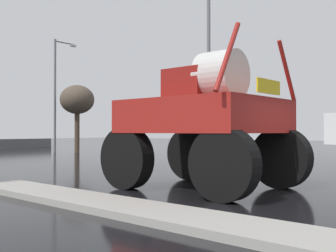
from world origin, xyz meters
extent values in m
cube|color=#9E9B93|center=(-4.18, 2.84, 0.07)|extent=(1.35, 10.96, 0.15)
cylinder|color=black|center=(-1.96, 5.23, 0.87)|extent=(0.47, 1.74, 1.74)
cylinder|color=black|center=(1.01, 5.24, 0.87)|extent=(0.47, 1.74, 1.74)
cylinder|color=black|center=(-1.95, 1.97, 0.87)|extent=(0.47, 1.74, 1.74)
cylinder|color=black|center=(1.03, 1.98, 0.87)|extent=(0.47, 1.74, 1.74)
cube|color=maroon|center=(-0.47, 3.60, 2.05)|extent=(3.49, 3.97, 0.93)
cube|color=maroon|center=(-0.47, 4.01, 2.97)|extent=(1.34, 1.33, 0.92)
cylinder|color=silver|center=(-0.47, 3.03, 3.19)|extent=(1.35, 1.09, 1.35)
cylinder|color=maroon|center=(-2.03, 1.82, 3.35)|extent=(1.04, 0.12, 1.72)
cylinder|color=maroon|center=(1.10, 1.83, 3.33)|extent=(1.09, 0.12, 1.70)
cube|color=yellow|center=(-0.46, 1.59, 2.76)|extent=(1.20, 0.04, 0.36)
cylinder|color=slate|center=(4.53, 8.34, 1.62)|extent=(0.11, 0.11, 3.24)
cube|color=black|center=(4.53, 8.55, 2.72)|extent=(0.24, 0.32, 0.84)
sphere|color=red|center=(4.53, 8.74, 2.99)|extent=(0.17, 0.17, 0.17)
sphere|color=#3C2403|center=(4.53, 8.74, 2.72)|extent=(0.17, 0.17, 0.17)
sphere|color=black|center=(4.53, 8.74, 2.45)|extent=(0.17, 0.17, 0.17)
cylinder|color=slate|center=(7.01, 8.77, 4.53)|extent=(0.18, 0.18, 9.05)
cylinder|color=slate|center=(7.97, 23.98, 4.39)|extent=(0.18, 0.18, 8.78)
cylinder|color=slate|center=(8.80, 23.98, 8.63)|extent=(1.66, 0.10, 0.10)
cube|color=silver|center=(9.63, 23.98, 8.53)|extent=(0.50, 0.24, 0.16)
cylinder|color=#473828|center=(9.08, 22.66, 1.58)|extent=(0.38, 0.38, 3.17)
ellipsoid|color=brown|center=(9.08, 22.66, 4.08)|extent=(2.62, 2.62, 2.23)
camera|label=1|loc=(-9.84, -3.23, 1.63)|focal=43.40mm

